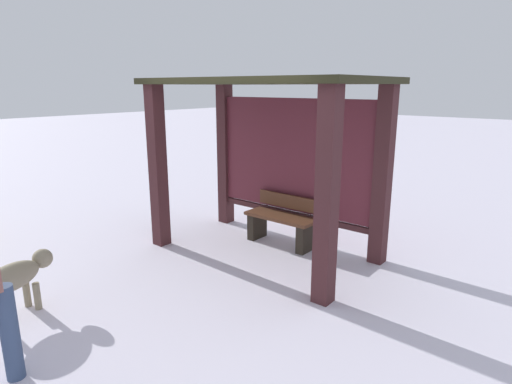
# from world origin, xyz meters

# --- Properties ---
(ground_plane) EXTENTS (60.00, 60.00, 0.00)m
(ground_plane) POSITION_xyz_m (0.00, 0.00, 0.00)
(ground_plane) COLOR white
(bus_shelter) EXTENTS (3.13, 1.77, 2.40)m
(bus_shelter) POSITION_xyz_m (0.00, 0.22, 1.66)
(bus_shelter) COLOR #442225
(bus_shelter) RESTS_ON ground
(bench_left_inside) EXTENTS (1.09, 0.40, 0.73)m
(bench_left_inside) POSITION_xyz_m (0.00, 0.43, 0.33)
(bench_left_inside) COLOR #573320
(bench_left_inside) RESTS_ON ground
(dog) EXTENTS (0.42, 0.90, 0.60)m
(dog) POSITION_xyz_m (-0.89, -2.92, 0.42)
(dog) COLOR gray
(dog) RESTS_ON ground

